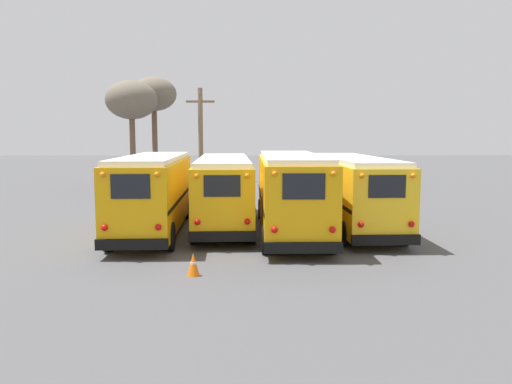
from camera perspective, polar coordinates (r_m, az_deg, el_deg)
ground_plane at (r=21.80m, az=0.01°, el=-4.39°), size 160.00×160.00×0.00m
school_bus_0 at (r=21.47m, az=-11.62°, el=0.11°), size 2.66×9.70×3.27m
school_bus_1 at (r=22.66m, az=-3.71°, el=0.38°), size 2.75×10.28×3.12m
school_bus_2 at (r=20.94m, az=4.01°, el=0.12°), size 2.69×10.10×3.33m
school_bus_3 at (r=22.62m, az=11.03°, el=0.28°), size 2.60×10.25×3.17m
utility_pole at (r=32.13m, az=-6.34°, el=5.69°), size 1.80×0.30×7.08m
bare_tree_0 at (r=41.85m, az=-11.60°, el=10.73°), size 3.65×3.65×8.80m
bare_tree_1 at (r=38.42m, az=-14.04°, el=10.05°), size 3.80×3.80×8.13m
fence_line at (r=29.62m, az=-0.33°, el=0.42°), size 16.74×0.06×1.42m
traffic_cone at (r=14.95m, az=-7.17°, el=-8.18°), size 0.36×0.36×0.70m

